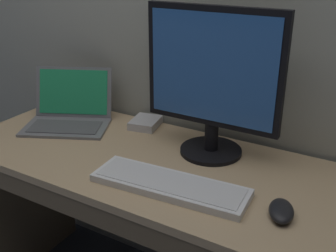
{
  "coord_description": "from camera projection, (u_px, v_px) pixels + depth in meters",
  "views": [
    {
      "loc": [
        0.68,
        -1.07,
        1.43
      ],
      "look_at": [
        0.06,
        0.0,
        0.9
      ],
      "focal_mm": 43.64,
      "sensor_mm": 36.0,
      "label": 1
    }
  ],
  "objects": [
    {
      "name": "external_drive_box",
      "position": [
        145.0,
        123.0,
        1.69
      ],
      "size": [
        0.13,
        0.15,
        0.03
      ],
      "primitive_type": "cube",
      "rotation": [
        0.0,
        0.0,
        0.19
      ],
      "color": "silver",
      "rests_on": "desk"
    },
    {
      "name": "computer_mouse",
      "position": [
        281.0,
        211.0,
        1.12
      ],
      "size": [
        0.1,
        0.13,
        0.03
      ],
      "primitive_type": "ellipsoid",
      "rotation": [
        0.0,
        0.0,
        0.3
      ],
      "color": "black",
      "rests_on": "desk"
    },
    {
      "name": "wired_keyboard",
      "position": [
        170.0,
        185.0,
        1.25
      ],
      "size": [
        0.5,
        0.18,
        0.03
      ],
      "color": "white",
      "rests_on": "desk"
    },
    {
      "name": "desk",
      "position": [
        152.0,
        216.0,
        1.51
      ],
      "size": [
        1.47,
        0.6,
        0.76
      ],
      "color": "tan",
      "rests_on": "ground"
    },
    {
      "name": "laptop_space_gray",
      "position": [
        70.0,
        111.0,
        1.71
      ],
      "size": [
        0.42,
        0.39,
        0.22
      ],
      "color": "slate",
      "rests_on": "desk"
    },
    {
      "name": "external_monitor",
      "position": [
        213.0,
        80.0,
        1.36
      ],
      "size": [
        0.48,
        0.22,
        0.52
      ],
      "color": "black",
      "rests_on": "desk"
    }
  ]
}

